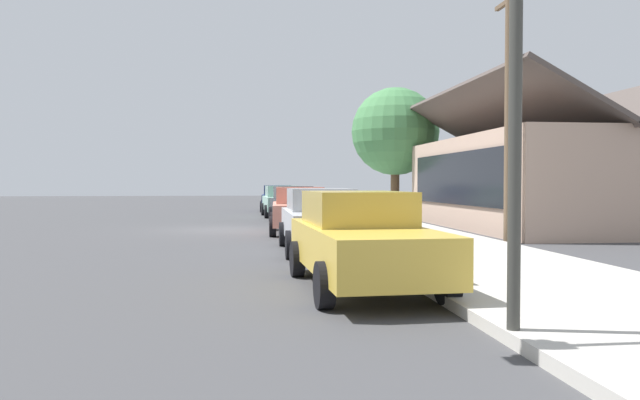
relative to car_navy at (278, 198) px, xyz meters
name	(u,v)px	position (x,y,z in m)	size (l,w,h in m)	color
ground_plane	(225,229)	(14.45, -2.74, -0.82)	(120.00, 120.00, 0.00)	#424244
sidewalk_curb	(372,226)	(14.45, 2.86, -0.74)	(60.00, 4.20, 0.16)	beige
car_navy	(278,198)	(0.00, 0.00, 0.00)	(4.49, 2.26, 1.59)	navy
car_seafoam	(282,201)	(5.97, -0.09, 0.00)	(4.49, 2.12, 1.59)	#9ED1BC
car_charcoal	(294,204)	(11.13, 0.09, 0.00)	(4.67, 2.05, 1.59)	#2D3035
car_coral	(300,209)	(16.31, -0.11, 0.00)	(4.62, 2.24, 1.59)	#EA8C75
car_silver	(322,219)	(22.00, -0.06, 0.00)	(4.68, 2.04, 1.59)	silver
car_mustard	(361,239)	(27.41, -0.09, 0.00)	(4.77, 2.15, 1.59)	gold
storefront_building	(538,179)	(15.07, 9.24, 1.06)	(12.34, 7.02, 5.38)	tan
shade_tree	(395,132)	(7.35, 5.53, 3.49)	(4.41, 4.41, 6.53)	brown
traffic_light_main	(418,14)	(31.07, -0.20, 2.68)	(0.37, 2.79, 5.20)	#383833
utility_pole_wooden	(509,106)	(20.75, 5.46, 3.11)	(1.80, 0.24, 7.50)	brown
fire_hydrant_red	(305,204)	(2.46, 1.46, -0.32)	(0.22, 0.22, 0.71)	red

